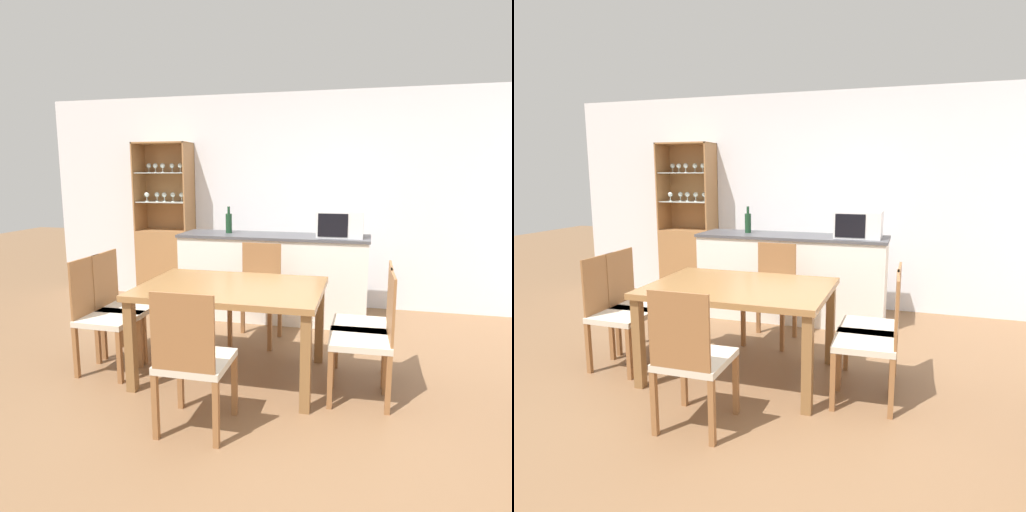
% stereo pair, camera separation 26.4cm
% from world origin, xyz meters
% --- Properties ---
extents(ground_plane, '(18.00, 18.00, 0.00)m').
position_xyz_m(ground_plane, '(0.00, 0.00, 0.00)').
color(ground_plane, brown).
extents(wall_back, '(6.80, 0.06, 2.55)m').
position_xyz_m(wall_back, '(0.00, 2.63, 1.27)').
color(wall_back, silver).
rests_on(wall_back, ground_plane).
extents(kitchen_counter, '(2.07, 0.56, 0.95)m').
position_xyz_m(kitchen_counter, '(-0.28, 1.94, 0.47)').
color(kitchen_counter, white).
rests_on(kitchen_counter, ground_plane).
extents(display_cabinet, '(0.69, 0.36, 1.98)m').
position_xyz_m(display_cabinet, '(-1.78, 2.43, 0.60)').
color(display_cabinet, '#A37042').
rests_on(display_cabinet, ground_plane).
extents(dining_table, '(1.41, 0.99, 0.74)m').
position_xyz_m(dining_table, '(-0.30, 0.40, 0.66)').
color(dining_table, olive).
rests_on(dining_table, ground_plane).
extents(dining_chair_side_right_far, '(0.43, 0.43, 0.93)m').
position_xyz_m(dining_chair_side_right_far, '(0.74, 0.55, 0.47)').
color(dining_chair_side_right_far, beige).
rests_on(dining_chair_side_right_far, ground_plane).
extents(dining_chair_side_right_near, '(0.44, 0.44, 0.93)m').
position_xyz_m(dining_chair_side_right_near, '(0.74, 0.26, 0.47)').
color(dining_chair_side_right_near, beige).
rests_on(dining_chair_side_right_near, ground_plane).
extents(dining_chair_head_far, '(0.45, 0.45, 0.93)m').
position_xyz_m(dining_chair_head_far, '(-0.29, 1.23, 0.47)').
color(dining_chair_head_far, beige).
rests_on(dining_chair_head_far, ground_plane).
extents(dining_chair_side_left_near, '(0.43, 0.43, 0.93)m').
position_xyz_m(dining_chair_side_left_near, '(-1.33, 0.25, 0.47)').
color(dining_chair_side_left_near, beige).
rests_on(dining_chair_side_left_near, ground_plane).
extents(dining_chair_head_near, '(0.43, 0.43, 0.93)m').
position_xyz_m(dining_chair_head_near, '(-0.29, -0.43, 0.47)').
color(dining_chair_head_near, beige).
rests_on(dining_chair_head_near, ground_plane).
extents(dining_chair_side_left_far, '(0.44, 0.44, 0.93)m').
position_xyz_m(dining_chair_side_left_far, '(-1.33, 0.55, 0.47)').
color(dining_chair_side_left_far, beige).
rests_on(dining_chair_side_left_far, ground_plane).
extents(microwave, '(0.47, 0.36, 0.28)m').
position_xyz_m(microwave, '(0.44, 1.94, 1.09)').
color(microwave, silver).
rests_on(microwave, kitchen_counter).
extents(wine_bottle, '(0.07, 0.07, 0.30)m').
position_xyz_m(wine_bottle, '(-0.80, 1.97, 1.06)').
color(wine_bottle, '#193D23').
rests_on(wine_bottle, kitchen_counter).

